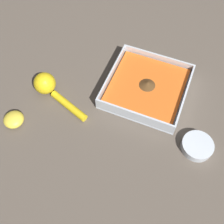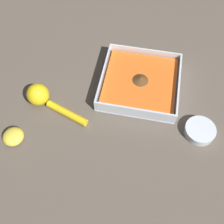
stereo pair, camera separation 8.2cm
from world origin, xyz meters
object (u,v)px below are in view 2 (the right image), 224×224
object	(u,v)px
square_dish	(140,83)
lemon_squeezer	(43,98)
spice_bowl	(200,131)
lemon_half	(13,136)

from	to	relation	value
square_dish	lemon_squeezer	bearing A→B (deg)	-156.12
lemon_squeezer	spice_bowl	bearing A→B (deg)	-162.30
square_dish	lemon_squeezer	size ratio (longest dim) A/B	1.22
square_dish	spice_bowl	xyz separation A→B (m)	(0.21, -0.14, -0.00)
spice_bowl	square_dish	bearing A→B (deg)	145.06
square_dish	lemon_half	xyz separation A→B (m)	(-0.34, -0.27, 0.00)
square_dish	lemon_half	world-z (taller)	square_dish
square_dish	lemon_half	bearing A→B (deg)	-141.56
spice_bowl	lemon_squeezer	distance (m)	0.50
spice_bowl	lemon_half	xyz separation A→B (m)	(-0.55, -0.13, 0.01)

